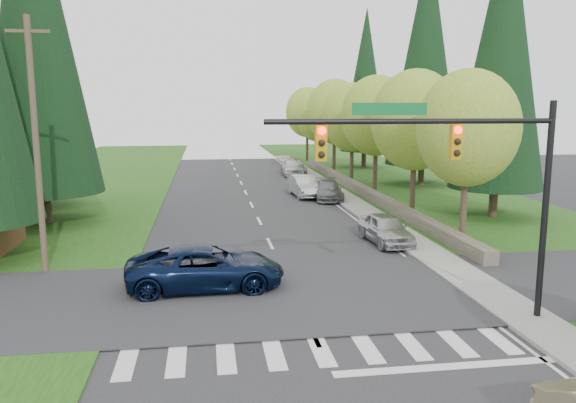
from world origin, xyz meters
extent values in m
cube|color=#254312|center=(13.00, 20.00, 0.03)|extent=(14.00, 110.00, 0.06)
cube|color=#254312|center=(-13.00, 20.00, 0.03)|extent=(14.00, 110.00, 0.06)
cube|color=#28282B|center=(0.00, 8.00, 0.00)|extent=(120.00, 8.00, 0.10)
cube|color=gray|center=(6.90, 22.00, 0.07)|extent=(1.80, 80.00, 0.13)
cube|color=gray|center=(6.05, 22.00, 0.07)|extent=(0.20, 80.00, 0.13)
cube|color=#4C4438|center=(8.60, 30.00, 0.35)|extent=(0.70, 40.00, 0.70)
cylinder|color=black|center=(7.20, 4.50, 3.40)|extent=(0.20, 0.20, 6.80)
cylinder|color=black|center=(2.90, 4.50, 6.20)|extent=(8.60, 0.16, 0.16)
cube|color=#0C662D|center=(2.20, 4.55, 6.55)|extent=(2.20, 0.04, 0.35)
cube|color=#BF8C0C|center=(4.20, 4.50, 5.60)|extent=(0.32, 0.24, 1.00)
sphere|color=#FF0C05|center=(4.20, 4.36, 5.95)|extent=(0.22, 0.22, 0.22)
cube|color=#BF8C0C|center=(0.20, 4.50, 5.60)|extent=(0.32, 0.24, 1.00)
sphere|color=#FF0C05|center=(0.20, 4.36, 5.95)|extent=(0.22, 0.22, 0.22)
cylinder|color=#473828|center=(-9.50, 12.00, 5.00)|extent=(0.24, 0.24, 10.00)
cube|color=#473828|center=(-9.50, 12.00, 9.40)|extent=(1.60, 0.10, 0.12)
cylinder|color=#38281C|center=(9.20, 14.00, 2.38)|extent=(0.32, 0.32, 4.76)
ellipsoid|color=olive|center=(9.20, 14.00, 5.61)|extent=(4.80, 4.80, 5.52)
cylinder|color=#38281C|center=(9.30, 21.00, 2.46)|extent=(0.32, 0.32, 4.93)
ellipsoid|color=olive|center=(9.30, 21.00, 5.81)|extent=(5.20, 5.20, 5.98)
cylinder|color=#38281C|center=(9.10, 28.00, 2.52)|extent=(0.32, 0.32, 5.04)
ellipsoid|color=olive|center=(9.10, 28.00, 5.94)|extent=(5.00, 5.00, 5.75)
cylinder|color=#38281C|center=(9.20, 35.00, 2.41)|extent=(0.32, 0.32, 4.82)
ellipsoid|color=olive|center=(9.20, 35.00, 5.68)|extent=(5.00, 5.00, 5.75)
cylinder|color=#38281C|center=(9.30, 42.00, 2.58)|extent=(0.32, 0.32, 5.15)
ellipsoid|color=olive|center=(9.30, 42.00, 6.07)|extent=(5.40, 5.40, 6.21)
cylinder|color=#38281C|center=(9.10, 49.00, 2.35)|extent=(0.32, 0.32, 4.70)
ellipsoid|color=olive|center=(9.10, 49.00, 5.54)|extent=(4.80, 4.80, 5.52)
cylinder|color=#38281C|center=(9.20, 56.00, 2.49)|extent=(0.32, 0.32, 4.98)
ellipsoid|color=olive|center=(9.20, 56.00, 5.87)|extent=(5.20, 5.20, 5.98)
cylinder|color=#38281C|center=(-12.00, 22.00, 1.00)|extent=(0.50, 0.50, 2.00)
cone|color=black|center=(-12.00, 22.00, 11.30)|extent=(6.46, 6.46, 19.00)
cylinder|color=#38281C|center=(-14.00, 28.00, 1.00)|extent=(0.50, 0.50, 2.00)
cone|color=black|center=(-14.00, 28.00, 10.30)|extent=(5.78, 5.78, 17.00)
cylinder|color=#38281C|center=(14.00, 20.00, 1.00)|extent=(0.50, 0.50, 2.00)
cone|color=black|center=(14.00, 20.00, 9.80)|extent=(5.44, 5.44, 16.00)
cylinder|color=#38281C|center=(15.00, 34.00, 1.00)|extent=(0.50, 0.50, 2.00)
cone|color=black|center=(15.00, 34.00, 10.80)|extent=(6.12, 6.12, 18.00)
cylinder|color=#38281C|center=(14.00, 48.00, 1.00)|extent=(0.50, 0.50, 2.00)
cone|color=black|center=(14.00, 48.00, 9.30)|extent=(5.10, 5.10, 15.00)
imported|color=black|center=(-3.10, 9.06, 0.79)|extent=(5.79, 2.80, 1.59)
imported|color=#ACACB1|center=(5.60, 14.76, 0.72)|extent=(1.98, 4.34, 1.44)
imported|color=slate|center=(5.60, 27.81, 0.68)|extent=(2.42, 4.88, 1.36)
imported|color=silver|center=(4.20, 29.43, 0.78)|extent=(2.04, 4.88, 1.57)
imported|color=silver|center=(5.22, 41.94, 0.78)|extent=(2.13, 4.70, 1.56)
imported|color=#ADADB2|center=(5.60, 43.57, 0.72)|extent=(2.10, 5.02, 1.45)
camera|label=1|loc=(-3.01, -10.97, 6.64)|focal=35.00mm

